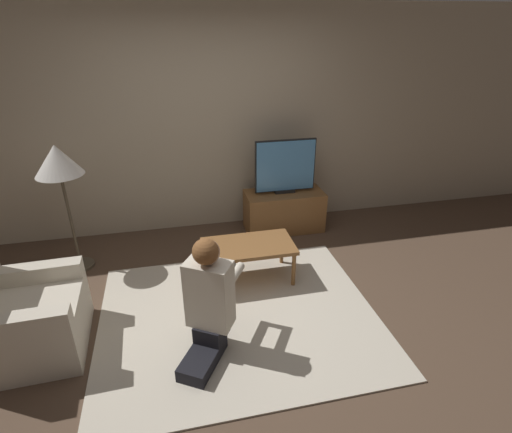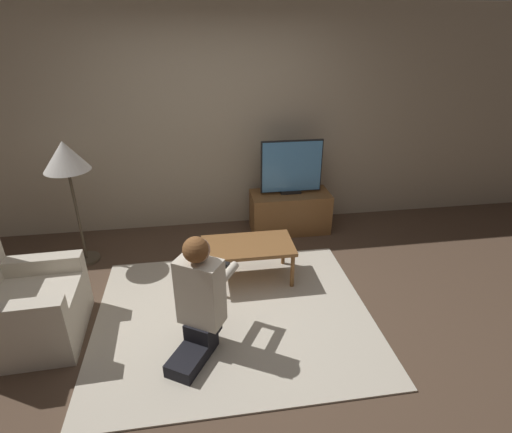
# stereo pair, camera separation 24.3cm
# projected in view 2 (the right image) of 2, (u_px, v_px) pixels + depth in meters

# --- Properties ---
(ground_plane) EXTENTS (10.00, 10.00, 0.00)m
(ground_plane) POSITION_uv_depth(u_px,v_px,m) (234.00, 317.00, 3.57)
(ground_plane) COLOR brown
(wall_back) EXTENTS (10.00, 0.06, 2.60)m
(wall_back) POSITION_uv_depth(u_px,v_px,m) (215.00, 123.00, 4.72)
(wall_back) COLOR tan
(wall_back) RESTS_ON ground_plane
(rug) EXTENTS (2.42, 2.01, 0.02)m
(rug) POSITION_uv_depth(u_px,v_px,m) (234.00, 316.00, 3.57)
(rug) COLOR beige
(rug) RESTS_ON ground_plane
(tv_stand) EXTENTS (0.96, 0.44, 0.50)m
(tv_stand) POSITION_uv_depth(u_px,v_px,m) (290.00, 212.00, 4.97)
(tv_stand) COLOR brown
(tv_stand) RESTS_ON ground_plane
(tv) EXTENTS (0.74, 0.08, 0.66)m
(tv) POSITION_uv_depth(u_px,v_px,m) (292.00, 167.00, 4.72)
(tv) COLOR black
(tv) RESTS_ON tv_stand
(coffee_table) EXTENTS (0.90, 0.50, 0.41)m
(coffee_table) POSITION_uv_depth(u_px,v_px,m) (248.00, 248.00, 3.94)
(coffee_table) COLOR brown
(coffee_table) RESTS_ON ground_plane
(floor_lamp) EXTENTS (0.45, 0.45, 1.34)m
(floor_lamp) POSITION_uv_depth(u_px,v_px,m) (66.00, 161.00, 3.93)
(floor_lamp) COLOR #4C4233
(floor_lamp) RESTS_ON ground_plane
(armchair) EXTENTS (0.81, 0.82, 0.95)m
(armchair) POSITION_uv_depth(u_px,v_px,m) (22.00, 308.00, 3.21)
(armchair) COLOR beige
(armchair) RESTS_ON ground_plane
(person_kneeling) EXTENTS (0.63, 0.82, 1.00)m
(person_kneeling) POSITION_uv_depth(u_px,v_px,m) (199.00, 297.00, 3.02)
(person_kneeling) COLOR black
(person_kneeling) RESTS_ON rug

